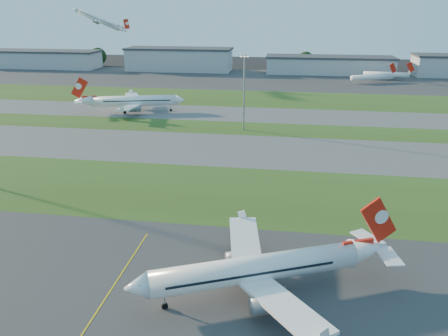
% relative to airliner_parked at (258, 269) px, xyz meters
% --- Properties ---
extents(grass_strip_a, '(300.00, 34.00, 0.01)m').
position_rel_airliner_parked_xyz_m(grass_strip_a, '(-27.26, 37.19, -4.29)').
color(grass_strip_a, '#314517').
rests_on(grass_strip_a, ground).
extents(taxiway_a, '(300.00, 32.00, 0.01)m').
position_rel_airliner_parked_xyz_m(taxiway_a, '(-27.26, 70.19, -4.29)').
color(taxiway_a, '#515154').
rests_on(taxiway_a, ground).
extents(grass_strip_b, '(300.00, 18.00, 0.01)m').
position_rel_airliner_parked_xyz_m(grass_strip_b, '(-27.26, 95.19, -4.29)').
color(grass_strip_b, '#314517').
rests_on(grass_strip_b, ground).
extents(taxiway_b, '(300.00, 26.00, 0.01)m').
position_rel_airliner_parked_xyz_m(taxiway_b, '(-27.26, 117.19, -4.29)').
color(taxiway_b, '#515154').
rests_on(taxiway_b, ground).
extents(grass_strip_c, '(300.00, 40.00, 0.01)m').
position_rel_airliner_parked_xyz_m(grass_strip_c, '(-27.26, 150.19, -4.29)').
color(grass_strip_c, '#314517').
rests_on(grass_strip_c, ground).
extents(apron_far, '(400.00, 80.00, 0.01)m').
position_rel_airliner_parked_xyz_m(apron_far, '(-27.26, 210.19, -4.29)').
color(apron_far, '#333335').
rests_on(apron_far, ground).
extents(airliner_parked, '(36.73, 31.25, 12.22)m').
position_rel_airliner_parked_xyz_m(airliner_parked, '(0.00, 0.00, 0.00)').
color(airliner_parked, white).
rests_on(airliner_parked, ground).
extents(airliner_taxiing, '(41.13, 34.49, 13.09)m').
position_rel_airliner_parked_xyz_m(airliner_taxiing, '(-59.90, 114.11, 0.30)').
color(airliner_taxiing, white).
rests_on(airliner_taxiing, ground).
extents(airliner_departing, '(29.14, 24.48, 9.31)m').
position_rel_airliner_parked_xyz_m(airliner_departing, '(-106.98, 194.32, 29.71)').
color(airliner_departing, white).
extents(mini_jet_near, '(26.94, 13.24, 9.48)m').
position_rel_airliner_parked_xyz_m(mini_jet_near, '(49.50, 205.93, -1.01)').
color(mini_jet_near, white).
rests_on(mini_jet_near, ground).
extents(mini_jet_far, '(28.62, 5.68, 9.48)m').
position_rel_airliner_parked_xyz_m(mini_jet_far, '(59.60, 218.21, -1.01)').
color(mini_jet_far, white).
rests_on(mini_jet_far, ground).
extents(light_mast_centre, '(3.20, 0.70, 25.80)m').
position_rel_airliner_parked_xyz_m(light_mast_centre, '(-12.26, 93.19, 10.52)').
color(light_mast_centre, gray).
rests_on(light_mast_centre, ground).
extents(hangar_far_west, '(91.80, 23.00, 12.20)m').
position_rel_airliner_parked_xyz_m(hangar_far_west, '(-177.26, 240.19, 1.84)').
color(hangar_far_west, '#9EA0A6').
rests_on(hangar_far_west, ground).
extents(hangar_west, '(71.40, 23.00, 15.20)m').
position_rel_airliner_parked_xyz_m(hangar_west, '(-72.26, 240.19, 3.34)').
color(hangar_west, '#9EA0A6').
rests_on(hangar_west, ground).
extents(hangar_east, '(81.60, 23.00, 11.20)m').
position_rel_airliner_parked_xyz_m(hangar_east, '(27.74, 240.19, 1.34)').
color(hangar_east, '#9EA0A6').
rests_on(hangar_east, ground).
extents(tree_west, '(12.10, 12.10, 13.20)m').
position_rel_airliner_parked_xyz_m(tree_west, '(-137.26, 255.19, 2.85)').
color(tree_west, black).
rests_on(tree_west, ground).
extents(tree_mid_west, '(9.90, 9.90, 10.80)m').
position_rel_airliner_parked_xyz_m(tree_mid_west, '(-47.26, 251.19, 1.54)').
color(tree_mid_west, black).
rests_on(tree_mid_west, ground).
extents(tree_mid_east, '(11.55, 11.55, 12.60)m').
position_rel_airliner_parked_xyz_m(tree_mid_east, '(12.74, 254.19, 2.52)').
color(tree_mid_east, black).
rests_on(tree_mid_east, ground).
extents(tree_east, '(10.45, 10.45, 11.40)m').
position_rel_airliner_parked_xyz_m(tree_east, '(87.74, 252.19, 1.87)').
color(tree_east, black).
rests_on(tree_east, ground).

